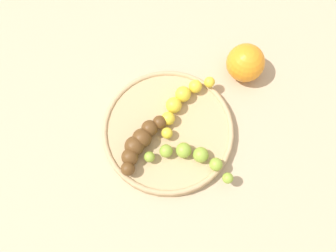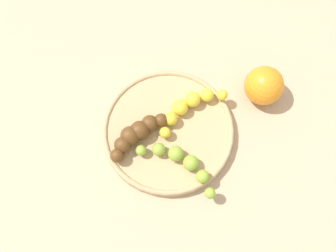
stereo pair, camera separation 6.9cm
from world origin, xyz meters
TOP-DOWN VIEW (x-y plane):
  - ground_plane at (0.00, 0.00)m, footprint 2.40×2.40m
  - fruit_bowl at (0.00, 0.00)m, footprint 0.25×0.25m
  - banana_overripe at (-0.06, -0.01)m, footprint 0.11×0.08m
  - banana_green at (0.01, -0.07)m, footprint 0.13×0.12m
  - banana_yellow at (0.05, 0.03)m, footprint 0.14×0.09m
  - orange_fruit at (0.20, 0.05)m, footprint 0.08×0.08m

SIDE VIEW (x-z plane):
  - ground_plane at x=0.00m, z-range 0.00..0.00m
  - fruit_bowl at x=0.00m, z-range 0.00..0.02m
  - banana_green at x=0.01m, z-range 0.02..0.05m
  - banana_yellow at x=0.05m, z-range 0.02..0.05m
  - banana_overripe at x=-0.06m, z-range 0.02..0.06m
  - orange_fruit at x=0.20m, z-range 0.00..0.08m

